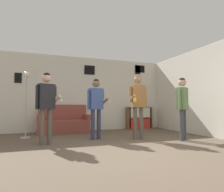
{
  "coord_description": "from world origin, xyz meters",
  "views": [
    {
      "loc": [
        -1.74,
        -3.23,
        0.89
      ],
      "look_at": [
        0.16,
        2.01,
        1.17
      ],
      "focal_mm": 32.0,
      "sensor_mm": 36.0,
      "label": 1
    }
  ],
  "objects": [
    {
      "name": "wall_back",
      "position": [
        0.0,
        4.05,
        1.36
      ],
      "size": [
        8.17,
        0.08,
        2.7
      ],
      "color": "silver",
      "rests_on": "ground_plane"
    },
    {
      "name": "person_player_foreground_left",
      "position": [
        -1.6,
        1.63,
        1.03
      ],
      "size": [
        0.58,
        0.41,
        1.67
      ],
      "color": "brown",
      "rests_on": "ground_plane"
    },
    {
      "name": "couch",
      "position": [
        -0.98,
        3.64,
        0.3
      ],
      "size": [
        1.68,
        0.8,
        0.94
      ],
      "color": "brown",
      "rests_on": "ground_plane"
    },
    {
      "name": "bookshelf",
      "position": [
        1.96,
        3.83,
        0.43
      ],
      "size": [
        1.02,
        0.3,
        0.86
      ],
      "color": "brown",
      "rests_on": "ground_plane"
    },
    {
      "name": "person_watcher_holding_cup",
      "position": [
        0.78,
        1.62,
        1.08
      ],
      "size": [
        0.52,
        0.42,
        1.74
      ],
      "color": "brown",
      "rests_on": "ground_plane"
    },
    {
      "name": "bottle_on_floor",
      "position": [
        -1.39,
        2.9,
        0.09
      ],
      "size": [
        0.07,
        0.07,
        0.22
      ],
      "color": "#3D6638",
      "rests_on": "ground_plane"
    },
    {
      "name": "floor_lamp",
      "position": [
        -2.1,
        2.83,
        1.09
      ],
      "size": [
        0.28,
        0.28,
        1.85
      ],
      "color": "#ADA89E",
      "rests_on": "ground_plane"
    },
    {
      "name": "person_player_foreground_center",
      "position": [
        -0.32,
        1.97,
        1.0
      ],
      "size": [
        0.54,
        0.42,
        1.63
      ],
      "color": "#2D334C",
      "rests_on": "ground_plane"
    },
    {
      "name": "drinking_cup",
      "position": [
        2.07,
        3.83,
        0.9
      ],
      "size": [
        0.09,
        0.09,
        0.09
      ],
      "color": "yellow",
      "rests_on": "bookshelf"
    },
    {
      "name": "ground_plane",
      "position": [
        0.0,
        0.0,
        0.0
      ],
      "size": [
        20.0,
        20.0,
        0.0
      ],
      "primitive_type": "plane",
      "color": "brown"
    },
    {
      "name": "person_spectator_near_bookshelf",
      "position": [
        1.78,
        1.05,
        1.0
      ],
      "size": [
        0.43,
        0.36,
        1.64
      ],
      "color": "#3D4247",
      "rests_on": "ground_plane"
    },
    {
      "name": "wall_right",
      "position": [
        2.92,
        2.01,
        1.35
      ],
      "size": [
        0.06,
        6.42,
        2.7
      ],
      "color": "silver",
      "rests_on": "ground_plane"
    }
  ]
}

